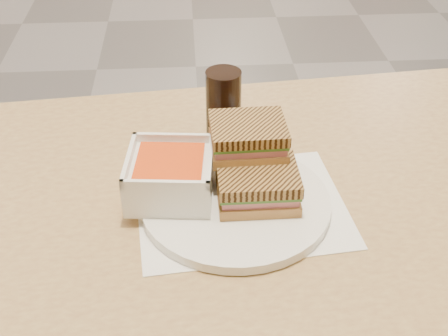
{
  "coord_description": "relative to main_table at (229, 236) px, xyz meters",
  "views": [
    {
      "loc": [
        -0.04,
        -2.74,
        1.36
      ],
      "look_at": [
        0.01,
        -2.0,
        0.82
      ],
      "focal_mm": 47.43,
      "sensor_mm": 36.0,
      "label": 1
    }
  ],
  "objects": [
    {
      "name": "panini_upper",
      "position": [
        0.03,
        0.0,
        0.21
      ],
      "size": [
        0.12,
        0.1,
        0.05
      ],
      "color": "#BF8647",
      "rests_on": "panini_lower"
    },
    {
      "name": "cola_glass",
      "position": [
        -0.0,
        0.15,
        0.18
      ],
      "size": [
        0.06,
        0.06,
        0.14
      ],
      "color": "black",
      "rests_on": "main_table"
    },
    {
      "name": "tray_liner",
      "position": [
        0.02,
        -0.06,
        0.11
      ],
      "size": [
        0.35,
        0.29,
        0.0
      ],
      "color": "white",
      "rests_on": "main_table"
    },
    {
      "name": "plate",
      "position": [
        0.01,
        -0.06,
        0.12
      ],
      "size": [
        0.3,
        0.3,
        0.02
      ],
      "color": "white",
      "rests_on": "tray_liner"
    },
    {
      "name": "soup_bowl",
      "position": [
        -0.1,
        -0.03,
        0.16
      ],
      "size": [
        0.15,
        0.15,
        0.07
      ],
      "color": "white",
      "rests_on": "plate"
    },
    {
      "name": "main_table",
      "position": [
        0.0,
        0.0,
        0.0
      ],
      "size": [
        1.26,
        0.81,
        0.75
      ],
      "color": "tan",
      "rests_on": "ground"
    },
    {
      "name": "panini_lower",
      "position": [
        0.04,
        -0.06,
        0.16
      ],
      "size": [
        0.13,
        0.1,
        0.06
      ],
      "color": "#BF8647",
      "rests_on": "plate"
    }
  ]
}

